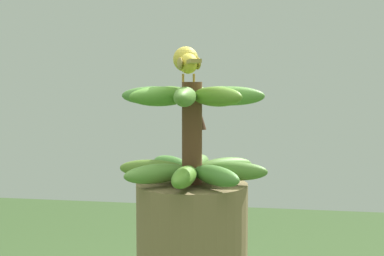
# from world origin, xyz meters

# --- Properties ---
(banana_bunch) EXTENTS (0.35, 0.35, 0.23)m
(banana_bunch) POSITION_xyz_m (-0.00, -0.00, 1.09)
(banana_bunch) COLOR brown
(banana_bunch) RESTS_ON banana_tree
(perched_bird) EXTENTS (0.19, 0.09, 0.08)m
(perched_bird) POSITION_xyz_m (0.03, -0.01, 1.25)
(perched_bird) COLOR #C68933
(perched_bird) RESTS_ON banana_bunch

